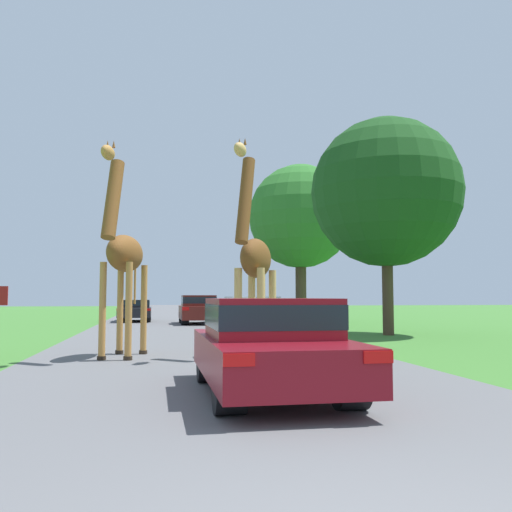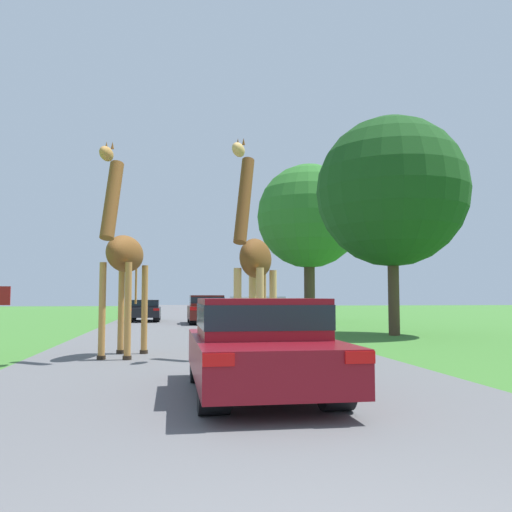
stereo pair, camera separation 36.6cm
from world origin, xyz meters
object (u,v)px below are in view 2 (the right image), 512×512
Objects in this scene: giraffe_companion at (123,254)px; tree_right_cluster at (309,217)px; car_queue_left at (257,314)px; car_far_ahead at (144,310)px; tree_centre_back at (392,192)px; giraffe_near_road at (254,260)px; car_queue_right at (207,309)px; car_lead_maroon at (259,343)px.

tree_right_cluster is at bearing -104.49° from giraffe_companion.
car_queue_left is 1.11× the size of car_far_ahead.
tree_right_cluster reaches higher than giraffe_companion.
giraffe_companion is 10.93m from tree_centre_back.
tree_right_cluster reaches higher than giraffe_near_road.
tree_centre_back is (6.06, -9.36, 4.40)m from car_queue_right.
tree_right_cluster reaches higher than tree_centre_back.
car_queue_right is at bearing -64.63° from giraffe_near_road.
car_far_ahead is 0.53× the size of tree_centre_back.
tree_right_cluster is (6.25, 21.19, 5.07)m from car_lead_maroon.
giraffe_near_road is at bearing -164.97° from giraffe_companion.
car_lead_maroon is (-0.73, -5.16, -1.53)m from giraffe_near_road.
giraffe_companion reaches higher than car_queue_right.
car_queue_left is (1.31, -8.05, -0.03)m from car_queue_right.
car_far_ahead is 0.48× the size of tree_right_cluster.
tree_centre_back is at bearing -57.09° from car_queue_right.
car_queue_right is 0.85× the size of car_queue_left.
car_queue_left is at bearing -115.55° from tree_right_cluster.
car_far_ahead is at bearing 111.76° from car_queue_left.
car_queue_left is at bearing -107.64° from giraffe_companion.
car_queue_right is at bearing 99.22° from car_queue_left.
car_lead_maroon is 0.47× the size of tree_right_cluster.
car_queue_right is 4.70m from car_far_ahead.
giraffe_companion is 15.34m from car_queue_right.
car_lead_maroon is (2.34, -5.09, -1.64)m from giraffe_companion.
car_queue_right is 7.68m from tree_right_cluster.
car_lead_maroon is at bearing -106.43° from tree_right_cluster.
giraffe_companion is 1.13× the size of car_far_ahead.
giraffe_companion is at bearing -121.22° from car_queue_left.
giraffe_near_road is 1.05× the size of giraffe_companion.
giraffe_companion is (-3.06, -0.08, 0.11)m from giraffe_near_road.
giraffe_companion is 5.83m from car_lead_maroon.
giraffe_near_road is 17.32m from tree_right_cluster.
tree_centre_back reaches higher than car_queue_left.
car_far_ahead is at bearing -75.29° from giraffe_companion.
tree_right_cluster is (5.52, 16.03, 3.54)m from giraffe_near_road.
car_queue_right is 11.98m from tree_centre_back.
tree_centre_back is 10.51m from tree_right_cluster.
tree_right_cluster is (8.59, 16.11, 3.43)m from giraffe_companion.
car_far_ahead is at bearing 96.57° from car_lead_maroon.
car_far_ahead is at bearing 126.16° from tree_centre_back.
car_lead_maroon is at bearing 106.72° from giraffe_near_road.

